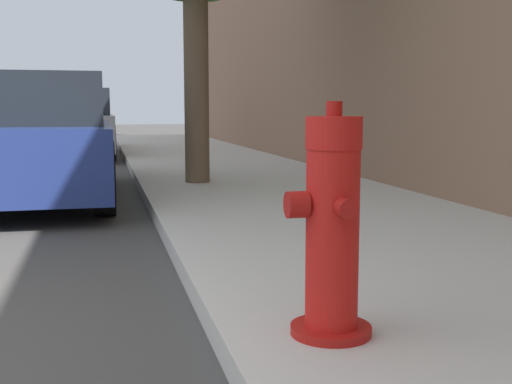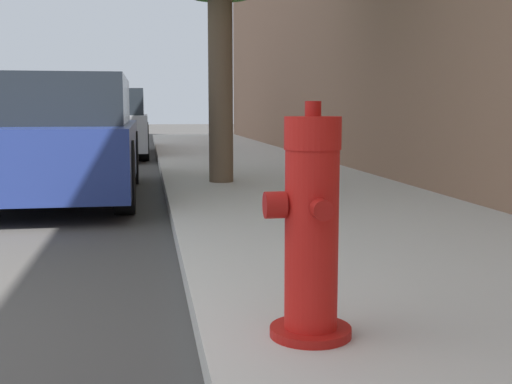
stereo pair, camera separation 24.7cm
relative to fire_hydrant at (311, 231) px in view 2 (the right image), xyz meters
The scene contains 3 objects.
fire_hydrant is the anchor object (origin of this frame).
parked_car_near 5.34m from the fire_hydrant, 107.61° to the left, with size 1.77×4.12×1.34m.
parked_car_mid 11.71m from the fire_hydrant, 97.23° to the left, with size 1.80×4.49×1.39m.
Camera 2 is at (1.85, -2.24, 1.00)m, focal length 45.00 mm.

